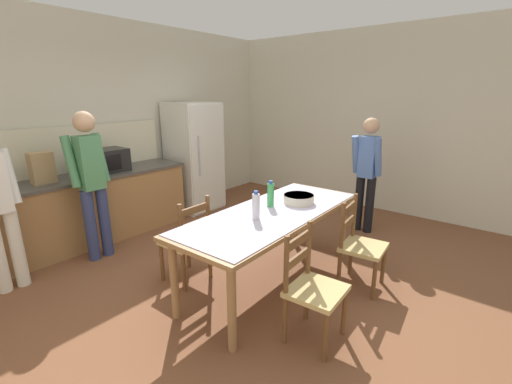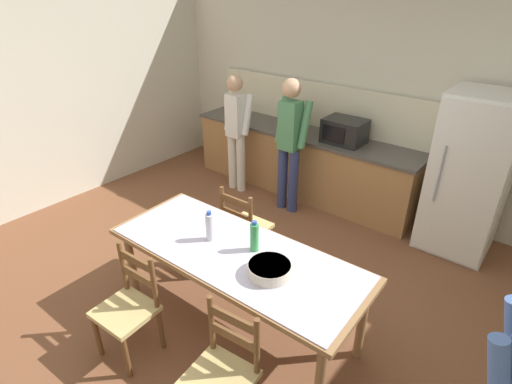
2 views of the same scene
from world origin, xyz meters
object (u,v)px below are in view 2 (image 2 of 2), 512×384
object	(u,v)px
chair_side_near_left	(129,307)
person_at_sink	(236,128)
chair_side_far_left	(245,227)
serving_bowl	(270,269)
refrigerator	(470,176)
bottle_near_centre	(210,227)
paper_bag	(293,117)
dining_table	(236,259)
person_at_counter	(290,140)
bottle_off_centre	(254,237)
microwave	(345,131)
chair_side_near_right	(223,374)

from	to	relation	value
chair_side_near_left	person_at_sink	bearing A→B (deg)	111.41
chair_side_far_left	serving_bowl	bearing A→B (deg)	138.13
refrigerator	chair_side_near_left	bearing A→B (deg)	-116.74
chair_side_far_left	person_at_sink	xyz separation A→B (m)	(-1.22, 1.26, 0.48)
bottle_near_centre	chair_side_near_left	xyz separation A→B (m)	(-0.20, -0.73, -0.46)
paper_bag	bottle_near_centre	size ratio (longest dim) A/B	1.33
dining_table	person_at_counter	size ratio (longest dim) A/B	1.28
bottle_off_centre	chair_side_near_left	distance (m)	1.12
paper_bag	dining_table	world-z (taller)	paper_bag
paper_bag	chair_side_near_left	world-z (taller)	paper_bag
bottle_near_centre	chair_side_near_left	size ratio (longest dim) A/B	0.30
microwave	person_at_sink	xyz separation A→B (m)	(-1.36, -0.50, -0.12)
microwave	bottle_off_centre	distance (m)	2.40
paper_bag	chair_side_far_left	xyz separation A→B (m)	(0.63, -1.75, -0.63)
serving_bowl	chair_side_near_right	distance (m)	0.77
dining_table	chair_side_near_right	world-z (taller)	chair_side_near_right
paper_bag	dining_table	bearing A→B (deg)	-65.12
bottle_off_centre	paper_bag	bearing A→B (deg)	117.96
microwave	person_at_counter	world-z (taller)	person_at_counter
chair_side_far_left	person_at_counter	world-z (taller)	person_at_counter
chair_side_near_right	bottle_near_centre	bearing A→B (deg)	131.82
bottle_near_centre	bottle_off_centre	world-z (taller)	same
refrigerator	person_at_sink	world-z (taller)	refrigerator
serving_bowl	person_at_counter	distance (m)	2.34
microwave	chair_side_far_left	bearing A→B (deg)	-94.63
dining_table	chair_side_near_left	bearing A→B (deg)	-122.85
chair_side_far_left	person_at_counter	size ratio (longest dim) A/B	0.53
refrigerator	paper_bag	size ratio (longest dim) A/B	4.89
dining_table	bottle_off_centre	bearing A→B (deg)	45.95
paper_bag	serving_bowl	distance (m)	2.94
dining_table	serving_bowl	world-z (taller)	serving_bowl
person_at_counter	serving_bowl	bearing A→B (deg)	-148.73
paper_bag	serving_bowl	world-z (taller)	paper_bag
person_at_counter	bottle_near_centre	bearing A→B (deg)	-164.04
microwave	paper_bag	world-z (taller)	paper_bag
paper_bag	dining_table	distance (m)	2.73
chair_side_near_right	person_at_counter	bearing A→B (deg)	110.53
dining_table	chair_side_near_left	size ratio (longest dim) A/B	2.42
person_at_sink	person_at_counter	size ratio (longest dim) A/B	0.95
paper_bag	chair_side_near_right	world-z (taller)	paper_bag
microwave	dining_table	world-z (taller)	microwave
bottle_off_centre	person_at_sink	world-z (taller)	person_at_sink
refrigerator	serving_bowl	size ratio (longest dim) A/B	5.50
bottle_near_centre	microwave	bearing A→B (deg)	92.20
refrigerator	chair_side_near_right	bearing A→B (deg)	-101.15
bottle_off_centre	chair_side_far_left	bearing A→B (deg)	135.86
chair_side_near_right	chair_side_far_left	bearing A→B (deg)	119.46
refrigerator	dining_table	size ratio (longest dim) A/B	0.80
dining_table	bottle_off_centre	distance (m)	0.25
chair_side_near_left	bottle_near_centre	bearing A→B (deg)	70.94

